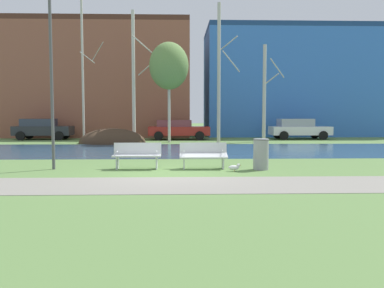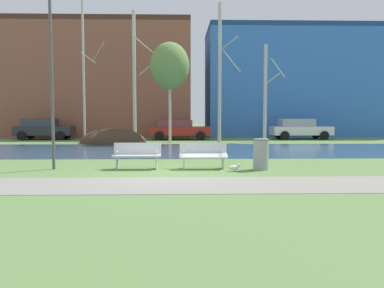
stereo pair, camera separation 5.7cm
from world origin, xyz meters
name	(u,v)px [view 2 (the right image)]	position (x,y,z in m)	size (l,w,h in m)	color
ground_plane	(175,147)	(0.00, 10.00, 0.00)	(120.00, 120.00, 0.00)	#5B7F42
paved_path_strip	(167,185)	(0.00, -2.02, 0.01)	(60.00, 2.49, 0.01)	gray
river_band	(174,150)	(0.00, 8.10, 0.00)	(80.00, 8.20, 0.01)	#33516B
soil_mound	(113,143)	(-3.96, 13.22, 0.00)	(4.23, 3.02, 1.89)	#423021
bench_left	(137,155)	(-1.11, 1.10, 0.47)	(1.60, 0.57, 0.87)	silver
bench_right	(203,155)	(1.11, 1.10, 0.47)	(1.60, 0.57, 0.87)	silver
trash_bin	(261,154)	(3.00, 0.79, 0.53)	(0.53, 0.53, 1.03)	gray
seagull	(234,167)	(2.07, 0.40, 0.13)	(0.42, 0.16, 0.25)	white
streetlamp	(51,46)	(-3.88, 1.08, 4.05)	(0.32, 0.32, 6.20)	#4C4C51
birch_far_left	(84,70)	(-5.89, 13.95, 4.69)	(1.47, 2.19, 9.29)	#BCB7A8
birch_left	(135,76)	(-2.64, 14.07, 4.33)	(1.43, 2.41, 8.55)	beige
birch_center_left	(170,66)	(-0.35, 13.78, 4.93)	(2.54, 2.54, 6.47)	#BCB7A8
birch_center	(220,72)	(2.89, 13.52, 4.52)	(1.46, 2.52, 8.91)	#BCB7A8
birch_center_right	(266,92)	(6.00, 14.23, 3.29)	(1.41, 2.22, 6.42)	#BCB7A8
parked_van_nearest_dark	(43,129)	(-9.64, 17.02, 0.79)	(4.07, 1.97, 1.51)	#282B30
parked_sedan_second_red	(179,129)	(0.20, 16.78, 0.76)	(4.42, 2.09, 1.43)	maroon
parked_hatch_third_white	(299,128)	(9.11, 16.90, 0.79)	(4.36, 2.03, 1.51)	silver
building_brick_low	(101,81)	(-6.49, 22.55, 4.69)	(15.22, 7.97, 9.38)	brown
building_blue_store	(307,83)	(11.45, 22.86, 4.58)	(17.54, 7.30, 9.16)	#3870C6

